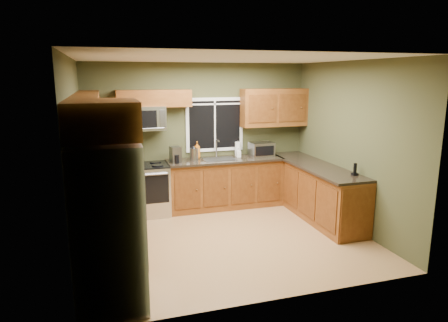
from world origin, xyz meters
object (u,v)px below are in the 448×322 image
soap_bottle_b (239,153)px  soap_bottle_a (197,150)px  microwave (143,118)px  toaster_oven (261,149)px  range (147,189)px  coffee_maker (176,155)px  cordless_phone (355,172)px  kettle (194,154)px  paper_towel_roll (238,149)px  refrigerator (109,225)px

soap_bottle_b → soap_bottle_a: bearing=169.7°
microwave → toaster_oven: microwave is taller
toaster_oven → soap_bottle_b: (-0.45, 0.05, -0.05)m
soap_bottle_b → range: bearing=-177.6°
coffee_maker → microwave: bearing=160.7°
range → soap_bottle_a: soap_bottle_a is taller
toaster_oven → cordless_phone: size_ratio=2.31×
kettle → cordless_phone: size_ratio=1.44×
range → soap_bottle_a: size_ratio=2.95×
microwave → soap_bottle_a: (0.98, 0.08, -0.63)m
coffee_maker → soap_bottle_a: size_ratio=0.91×
microwave → coffee_maker: bearing=-19.3°
paper_towel_roll → soap_bottle_b: bearing=-104.0°
coffee_maker → soap_bottle_b: coffee_maker is taller
refrigerator → cordless_phone: (3.72, 0.98, 0.10)m
kettle → paper_towel_roll: size_ratio=0.93×
soap_bottle_b → cordless_phone: bearing=-55.5°
coffee_maker → soap_bottle_a: (0.46, 0.26, 0.02)m
range → refrigerator: bearing=-104.0°
paper_towel_roll → soap_bottle_a: bearing=179.8°
toaster_oven → paper_towel_roll: 0.45m
microwave → kettle: bearing=-8.0°
range → kettle: kettle is taller
toaster_oven → paper_towel_roll: bearing=155.6°
paper_towel_roll → soap_bottle_b: paper_towel_roll is taller
refrigerator → soap_bottle_b: (2.44, 2.84, 0.13)m
refrigerator → kettle: 3.19m
cordless_phone → coffee_maker: bearing=145.2°
kettle → soap_bottle_b: 0.88m
coffee_maker → soap_bottle_b: 1.24m
coffee_maker → range: bearing=174.9°
range → toaster_oven: bearing=0.6°
range → cordless_phone: cordless_phone is taller
refrigerator → range: refrigerator is taller
microwave → coffee_maker: 0.86m
microwave → soap_bottle_a: 1.17m
cordless_phone → range: bearing=149.5°
soap_bottle_b → cordless_phone: 2.26m
kettle → paper_towel_roll: (0.91, 0.20, 0.01)m
kettle → cordless_phone: kettle is taller
toaster_oven → coffee_maker: 1.68m
range → soap_bottle_b: soap_bottle_b is taller
toaster_oven → cordless_phone: (0.83, -1.81, -0.08)m
soap_bottle_b → toaster_oven: bearing=-6.4°
toaster_oven → coffee_maker: (-1.68, -0.07, -0.00)m
soap_bottle_a → cordless_phone: size_ratio=1.64×
microwave → soap_bottle_b: microwave is taller
toaster_oven → coffee_maker: bearing=-177.6°
microwave → refrigerator: bearing=-103.3°
microwave → paper_towel_roll: microwave is taller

